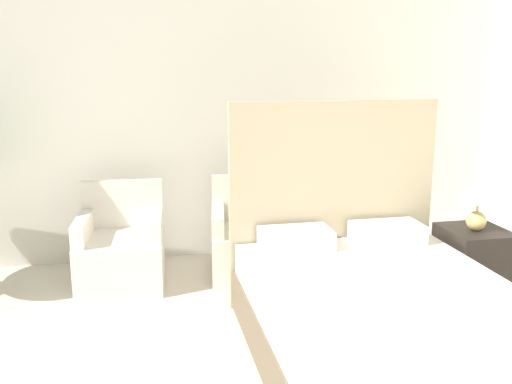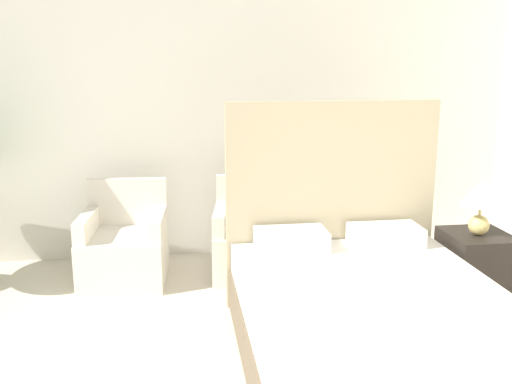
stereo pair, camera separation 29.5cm
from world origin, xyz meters
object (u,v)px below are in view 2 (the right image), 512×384
object	(u,v)px
nightstand	(475,271)
table_lamp	(481,198)
armchair_near_window_left	(124,250)
bed	(368,314)
armchair_near_window_right	(255,244)

from	to	relation	value
nightstand	table_lamp	world-z (taller)	table_lamp
table_lamp	nightstand	bearing A→B (deg)	51.79
armchair_near_window_left	nightstand	world-z (taller)	armchair_near_window_left
nightstand	bed	bearing A→B (deg)	-149.06
armchair_near_window_right	table_lamp	distance (m)	1.87
armchair_near_window_left	table_lamp	distance (m)	2.83
bed	table_lamp	size ratio (longest dim) A/B	4.87
bed	armchair_near_window_right	xyz separation A→B (m)	(-0.49, 1.54, -0.04)
nightstand	table_lamp	bearing A→B (deg)	-128.21
bed	armchair_near_window_right	size ratio (longest dim) A/B	2.44
armchair_near_window_right	nightstand	xyz separation A→B (m)	(1.52, -0.92, 0.03)
nightstand	armchair_near_window_right	bearing A→B (deg)	148.86
armchair_near_window_left	nightstand	distance (m)	2.78
bed	armchair_near_window_right	world-z (taller)	bed
armchair_near_window_right	table_lamp	size ratio (longest dim) A/B	1.99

